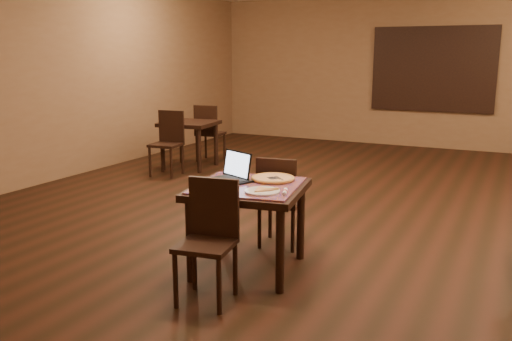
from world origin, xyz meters
The scene contains 17 objects.
ground centered at (0.00, 0.00, 0.00)m, with size 10.00×10.00×0.00m, color black.
wall_back centered at (0.00, 5.00, 1.50)m, with size 8.00×0.02×3.00m, color #856143.
wall_left centered at (-4.00, 0.00, 1.50)m, with size 0.02×10.00×3.00m, color #856143.
mural centered at (0.50, 4.96, 1.55)m, with size 2.34×0.05×1.64m.
tiled_table centered at (0.14, -2.22, 0.66)m, with size 1.06×1.06×0.76m.
chair_main_near centered at (0.13, -2.84, 0.52)m, with size 0.46×0.46×0.93m.
chair_main_far centered at (0.15, -1.59, 0.51)m, with size 0.43×0.43×0.90m.
laptop centered at (-0.06, -2.11, 0.83)m, with size 0.43×0.40×0.24m.
plate centered at (0.36, -2.40, 0.77)m, with size 0.29×0.29×0.02m, color white.
pizza_slice centered at (0.36, -2.40, 0.79)m, with size 0.18×0.18×0.02m, color beige, non-canonical shape.
pizza_pan centered at (0.26, -1.98, 0.77)m, with size 0.34×0.34×0.01m, color silver.
pizza_whole centered at (0.26, -1.98, 0.78)m, with size 0.38×0.38×0.03m.
spatula centered at (0.28, -2.00, 0.79)m, with size 0.10×0.24×0.01m, color silver.
napkin_roll centered at (0.54, -2.36, 0.78)m, with size 0.08×0.15×0.04m.
other_table_b centered at (-2.71, 1.21, 0.63)m, with size 0.90×0.90×0.76m.
other_table_b_chair_near centered at (-2.72, 0.64, 0.56)m, with size 0.47×0.47×0.99m.
other_table_b_chair_far centered at (-2.70, 1.79, 0.56)m, with size 0.47×0.47×0.99m.
Camera 1 is at (2.19, -6.18, 1.85)m, focal length 38.00 mm.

